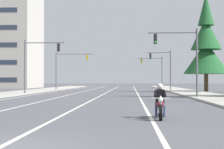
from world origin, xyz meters
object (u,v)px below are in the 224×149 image
traffic_signal_near_right (183,53)px  conifer_tree_right_verge_far (206,47)px  traffic_signal_mid_left (67,64)px  traffic_signal_far_right (155,67)px  motorcycle_with_rider (160,104)px  traffic_signal_mid_right (164,64)px  traffic_signal_near_left (36,58)px

traffic_signal_near_right → conifer_tree_right_verge_far: conifer_tree_right_verge_far is taller
traffic_signal_mid_left → traffic_signal_far_right: bearing=40.6°
traffic_signal_near_right → motorcycle_with_rider: bearing=-100.2°
traffic_signal_mid_left → traffic_signal_far_right: 19.74m
traffic_signal_far_right → conifer_tree_right_verge_far: conifer_tree_right_verge_far is taller
motorcycle_with_rider → traffic_signal_mid_left: (-11.47, 47.63, 3.58)m
traffic_signal_mid_right → motorcycle_with_rider: bearing=-95.0°
traffic_signal_mid_right → traffic_signal_mid_left: 15.63m
traffic_signal_far_right → motorcycle_with_rider: bearing=-93.3°
traffic_signal_near_right → traffic_signal_mid_right: size_ratio=1.00×
traffic_signal_near_right → traffic_signal_near_left: (-15.36, 8.95, 0.01)m
motorcycle_with_rider → traffic_signal_far_right: traffic_signal_far_right is taller
motorcycle_with_rider → traffic_signal_near_left: bearing=112.8°
traffic_signal_near_left → traffic_signal_far_right: 35.72m
traffic_signal_near_left → traffic_signal_far_right: (15.42, 32.22, 0.00)m
traffic_signal_near_right → traffic_signal_mid_left: size_ratio=1.00×
traffic_signal_near_left → traffic_signal_mid_left: 19.39m
traffic_signal_near_right → traffic_signal_mid_left: 32.03m
motorcycle_with_rider → traffic_signal_far_right: bearing=86.7°
motorcycle_with_rider → traffic_signal_mid_left: size_ratio=0.35×
traffic_signal_near_left → traffic_signal_far_right: size_ratio=1.00×
motorcycle_with_rider → traffic_signal_mid_right: 45.14m
motorcycle_with_rider → traffic_signal_mid_right: (3.91, 44.84, 3.43)m
traffic_signal_near_right → traffic_signal_near_left: size_ratio=1.00×
traffic_signal_mid_left → conifer_tree_right_verge_far: conifer_tree_right_verge_far is taller
traffic_signal_near_right → traffic_signal_far_right: size_ratio=1.00×
traffic_signal_far_right → traffic_signal_near_right: bearing=-90.1°
motorcycle_with_rider → traffic_signal_mid_right: bearing=85.0°
traffic_signal_mid_left → traffic_signal_far_right: same height
traffic_signal_near_right → traffic_signal_mid_left: bearing=117.8°
motorcycle_with_rider → traffic_signal_near_right: traffic_signal_near_right is taller
traffic_signal_near_left → traffic_signal_mid_left: bearing=88.8°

